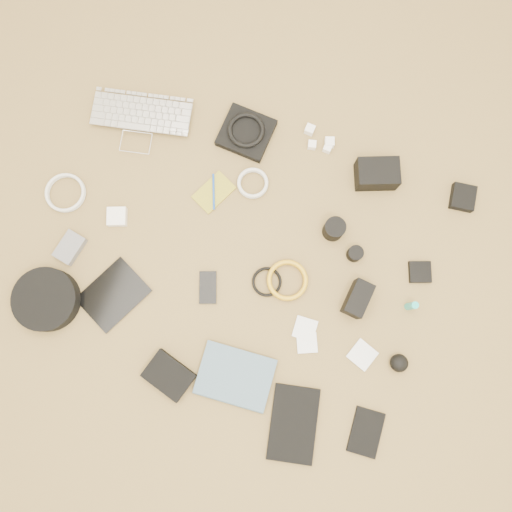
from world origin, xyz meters
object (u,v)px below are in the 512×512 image
(laptop, at_px, (140,126))
(tablet, at_px, (114,295))
(headphone_case, at_px, (46,300))
(paperback, at_px, (228,404))
(dslr_camera, at_px, (377,174))
(phone, at_px, (208,287))

(laptop, relative_size, tablet, 1.70)
(tablet, bearing_deg, headphone_case, -129.40)
(headphone_case, distance_m, paperback, 0.69)
(laptop, bearing_deg, headphone_case, -107.01)
(dslr_camera, bearing_deg, tablet, -156.70)
(laptop, bearing_deg, phone, -58.67)
(tablet, distance_m, phone, 0.32)
(tablet, height_order, phone, same)
(paperback, bearing_deg, laptop, 34.52)
(laptop, distance_m, headphone_case, 0.68)
(laptop, distance_m, tablet, 0.60)
(dslr_camera, bearing_deg, paperback, -124.94)
(laptop, distance_m, phone, 0.63)
(laptop, bearing_deg, dslr_camera, -4.81)
(laptop, relative_size, paperback, 1.48)
(dslr_camera, xyz_separation_m, headphone_case, (-0.88, -0.81, -0.01))
(headphone_case, relative_size, paperback, 0.89)
(dslr_camera, distance_m, tablet, 0.99)
(tablet, xyz_separation_m, phone, (0.29, 0.14, -0.00))
(paperback, bearing_deg, phone, 26.45)
(dslr_camera, bearing_deg, headphone_case, -160.25)
(tablet, relative_size, phone, 1.88)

